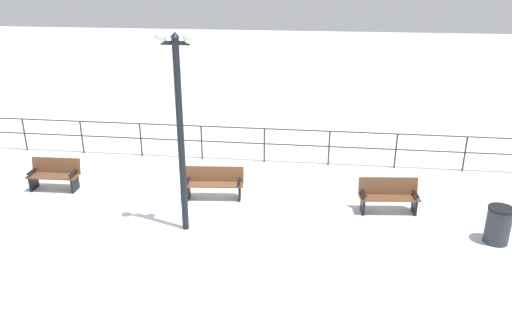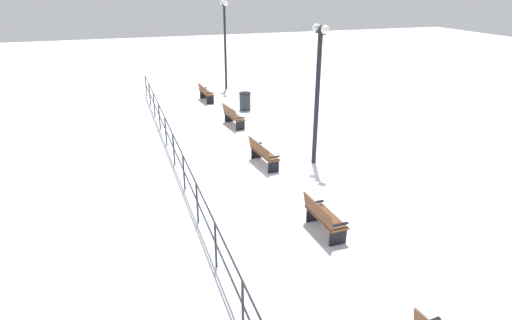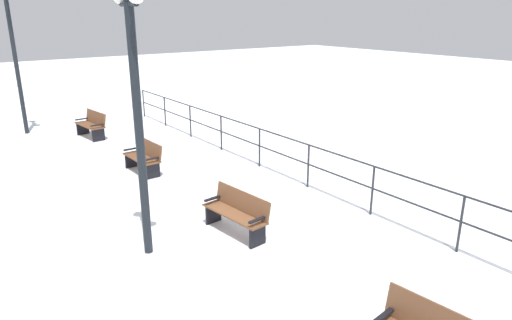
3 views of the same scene
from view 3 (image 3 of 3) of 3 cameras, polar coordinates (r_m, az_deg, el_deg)
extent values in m
plane|color=white|center=(9.58, -3.10, -9.24)|extent=(80.00, 80.00, 0.00)
cube|color=brown|center=(17.64, -20.00, 4.10)|extent=(0.68, 1.55, 0.04)
cube|color=brown|center=(17.69, -19.32, 5.02)|extent=(0.29, 1.50, 0.45)
cube|color=black|center=(18.28, -20.74, 3.72)|extent=(0.46, 0.10, 0.47)
cube|color=black|center=(17.12, -19.04, 2.99)|extent=(0.46, 0.10, 0.47)
cube|color=black|center=(18.20, -20.92, 4.78)|extent=(0.46, 0.12, 0.04)
cube|color=black|center=(17.03, -19.22, 4.12)|extent=(0.46, 0.12, 0.04)
cube|color=brown|center=(13.34, -14.07, 0.27)|extent=(0.57, 1.46, 0.04)
cube|color=brown|center=(13.37, -13.15, 1.44)|extent=(0.17, 1.44, 0.43)
cube|color=black|center=(13.95, -15.08, 0.02)|extent=(0.46, 0.07, 0.44)
cube|color=black|center=(12.87, -12.83, -1.31)|extent=(0.46, 0.07, 0.44)
cube|color=black|center=(13.84, -15.27, 1.34)|extent=(0.46, 0.09, 0.04)
cube|color=black|center=(12.76, -13.01, 0.11)|extent=(0.46, 0.09, 0.04)
cube|color=brown|center=(9.42, -2.74, -6.71)|extent=(0.59, 1.66, 0.04)
cube|color=brown|center=(9.46, -1.73, -5.11)|extent=(0.27, 1.63, 0.41)
cube|color=black|center=(10.03, -5.33, -6.58)|extent=(0.39, 0.09, 0.44)
cube|color=black|center=(9.03, 0.19, -9.41)|extent=(0.39, 0.09, 0.44)
cube|color=black|center=(9.88, -5.48, -4.81)|extent=(0.40, 0.11, 0.04)
cube|color=black|center=(8.87, 0.09, -7.49)|extent=(0.40, 0.11, 0.04)
cube|color=black|center=(6.61, 15.59, -18.17)|extent=(0.41, 0.12, 0.04)
cylinder|color=black|center=(18.96, -27.67, 10.39)|extent=(0.15, 0.15, 5.05)
cylinder|color=black|center=(8.32, -14.32, 3.03)|extent=(0.16, 0.16, 4.62)
cylinder|color=black|center=(8.06, -15.57, 18.25)|extent=(0.09, 0.64, 0.09)
cylinder|color=#26282D|center=(20.60, -13.82, 6.85)|extent=(0.05, 0.05, 1.15)
cylinder|color=#26282D|center=(18.71, -11.27, 5.93)|extent=(0.05, 0.05, 1.15)
cylinder|color=#26282D|center=(16.87, -8.18, 4.79)|extent=(0.05, 0.05, 1.15)
cylinder|color=#26282D|center=(15.10, -4.35, 3.36)|extent=(0.05, 0.05, 1.15)
cylinder|color=#26282D|center=(13.42, 0.44, 1.54)|extent=(0.05, 0.05, 1.15)
cylinder|color=#26282D|center=(11.89, 6.52, -0.79)|extent=(0.05, 0.05, 1.15)
cylinder|color=#26282D|center=(10.54, 14.29, -3.74)|extent=(0.05, 0.05, 1.15)
cylinder|color=#26282D|center=(9.49, 24.11, -7.34)|extent=(0.05, 0.05, 1.15)
cylinder|color=#26282D|center=(11.00, 10.33, 0.62)|extent=(0.04, 23.13, 0.04)
cylinder|color=#26282D|center=(11.17, 10.18, -1.91)|extent=(0.04, 23.13, 0.04)
camera|label=1|loc=(8.87, -99.37, 8.04)|focal=34.91mm
camera|label=2|loc=(22.68, -12.51, 21.78)|focal=30.64mm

